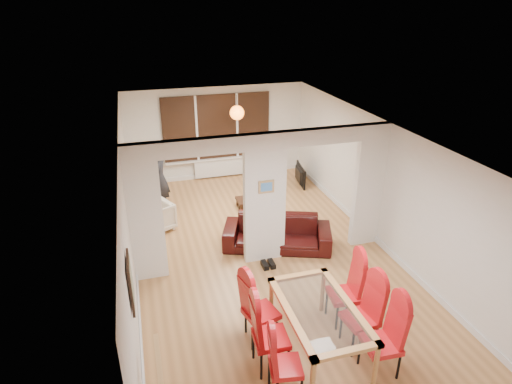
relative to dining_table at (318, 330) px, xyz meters
name	(u,v)px	position (x,y,z in m)	size (l,w,h in m)	color
floor	(264,257)	(0.00, 2.63, -0.41)	(5.00, 9.00, 0.01)	#B77F49
room_walls	(265,199)	(0.00, 2.63, 0.89)	(5.00, 9.00, 2.60)	silver
divider_wall	(265,199)	(0.00, 2.63, 0.89)	(5.00, 0.18, 2.60)	white
bay_window_blinds	(217,127)	(0.00, 7.07, 1.09)	(3.00, 0.08, 1.80)	black
radiator	(219,168)	(0.00, 7.03, -0.11)	(1.40, 0.08, 0.50)	white
pendant_light	(237,113)	(0.30, 5.93, 1.74)	(0.36, 0.36, 0.36)	orange
wall_poster	(131,282)	(-2.47, 0.23, 1.19)	(0.04, 0.52, 0.67)	gray
pillar_photo	(266,187)	(0.00, 2.53, 1.19)	(0.30, 0.03, 0.25)	#4C8CD8
dining_table	(318,330)	(0.00, 0.00, 0.00)	(0.98, 1.75, 0.82)	#B27841
dining_chair_la	(286,362)	(-0.69, -0.52, 0.10)	(0.41, 0.41, 1.03)	red
dining_chair_lb	(271,333)	(-0.74, -0.05, 0.18)	(0.47, 0.47, 1.18)	red
dining_chair_lc	(261,308)	(-0.71, 0.50, 0.16)	(0.46, 0.46, 1.15)	red
dining_chair_ra	(382,339)	(0.67, -0.56, 0.17)	(0.46, 0.46, 1.15)	red
dining_chair_rb	(360,314)	(0.64, -0.03, 0.16)	(0.46, 0.46, 1.14)	red
dining_chair_rc	(344,290)	(0.67, 0.54, 0.17)	(0.46, 0.46, 1.15)	red
sofa	(277,233)	(0.39, 2.96, -0.09)	(2.20, 0.86, 0.64)	black
armchair	(155,217)	(-2.00, 4.40, -0.08)	(0.72, 0.70, 0.65)	beige
person	(160,178)	(-1.77, 5.31, 0.45)	(0.41, 0.63, 1.72)	black
television	(297,175)	(2.00, 5.93, -0.14)	(0.12, 0.94, 0.54)	black
coffee_table	(257,202)	(0.51, 4.89, -0.30)	(0.99, 0.50, 0.23)	#341D11
bottle	(253,195)	(0.41, 4.83, -0.06)	(0.06, 0.06, 0.25)	#143F19
bowl	(248,200)	(0.26, 4.78, -0.16)	(0.21, 0.21, 0.05)	#341D11
shoes	(268,264)	(-0.02, 2.30, -0.36)	(0.24, 0.26, 0.10)	black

